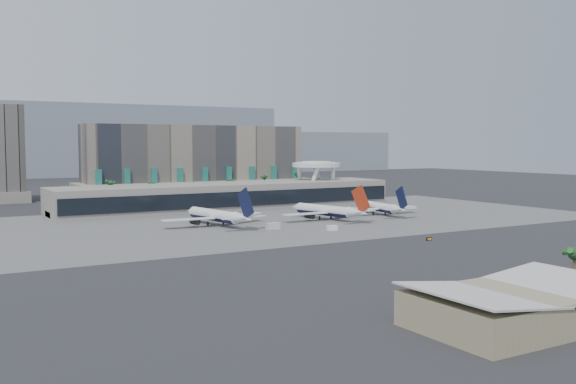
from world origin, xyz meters
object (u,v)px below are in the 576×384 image
taxiway_sign (429,239)px  airliner_left (217,215)px  service_vehicle_b (332,228)px  airliner_centre (327,210)px  airliner_right (380,207)px  service_vehicle_a (273,226)px

taxiway_sign → airliner_left: bearing=119.0°
service_vehicle_b → taxiway_sign: service_vehicle_b is taller
airliner_centre → airliner_left: bearing=162.4°
airliner_right → airliner_centre: bearing=-167.3°
service_vehicle_a → taxiway_sign: 58.06m
airliner_centre → service_vehicle_a: (-33.97, -15.28, -2.63)m
airliner_left → taxiway_sign: airliner_left is taller
airliner_right → service_vehicle_b: 56.94m
airliner_right → service_vehicle_a: (-64.30, -18.25, -2.26)m
airliner_centre → taxiway_sign: airliner_centre is taller
airliner_centre → service_vehicle_a: airliner_centre is taller
airliner_centre → airliner_right: (30.34, 2.97, -0.37)m
taxiway_sign → service_vehicle_b: bearing=107.1°
service_vehicle_b → airliner_left: bearing=144.7°
airliner_left → service_vehicle_a: size_ratio=9.09×
airliner_centre → service_vehicle_b: airliner_centre is taller
airliner_right → service_vehicle_a: 66.88m
airliner_centre → airliner_right: size_ratio=1.10×
airliner_left → service_vehicle_a: (13.44, -20.00, -2.75)m
airliner_left → service_vehicle_b: size_ratio=12.63×
airliner_left → airliner_centre: 47.64m
airliner_centre → service_vehicle_b: 33.42m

